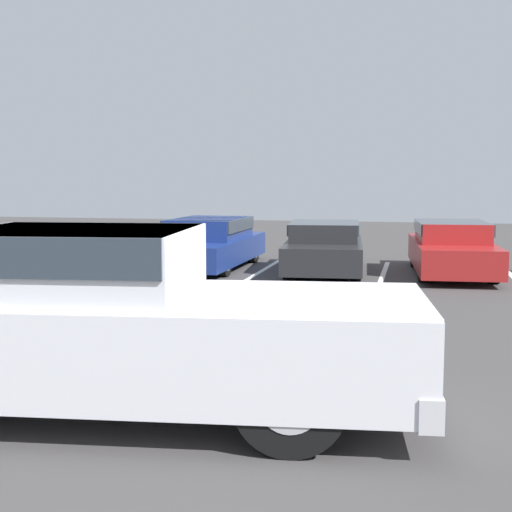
% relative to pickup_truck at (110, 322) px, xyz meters
% --- Properties ---
extents(ground_plane, '(60.00, 60.00, 0.00)m').
position_rel_pickup_truck_xyz_m(ground_plane, '(0.26, 0.40, -0.89)').
color(ground_plane, '#423F3F').
extents(stall_stripe_a, '(0.12, 4.34, 0.01)m').
position_rel_pickup_truck_xyz_m(stall_stripe_a, '(-3.73, 10.82, -0.89)').
color(stall_stripe_a, white).
rests_on(stall_stripe_a, ground_plane).
extents(stall_stripe_b, '(0.12, 4.34, 0.01)m').
position_rel_pickup_truck_xyz_m(stall_stripe_b, '(-0.83, 10.82, -0.89)').
color(stall_stripe_b, white).
rests_on(stall_stripe_b, ground_plane).
extents(stall_stripe_c, '(0.12, 4.34, 0.01)m').
position_rel_pickup_truck_xyz_m(stall_stripe_c, '(2.08, 10.82, -0.89)').
color(stall_stripe_c, white).
rests_on(stall_stripe_c, ground_plane).
extents(pickup_truck, '(6.15, 2.69, 1.78)m').
position_rel_pickup_truck_xyz_m(pickup_truck, '(0.00, 0.00, 0.00)').
color(pickup_truck, silver).
rests_on(pickup_truck, ground_plane).
extents(parked_sedan_a, '(1.88, 4.80, 1.24)m').
position_rel_pickup_truck_xyz_m(parked_sedan_a, '(-2.24, 10.80, -0.23)').
color(parked_sedan_a, navy).
rests_on(parked_sedan_a, ground_plane).
extents(parked_sedan_b, '(2.14, 4.43, 1.20)m').
position_rel_pickup_truck_xyz_m(parked_sedan_b, '(0.68, 10.60, -0.26)').
color(parked_sedan_b, '#232326').
rests_on(parked_sedan_b, ground_plane).
extents(parked_sedan_c, '(2.02, 4.63, 1.24)m').
position_rel_pickup_truck_xyz_m(parked_sedan_c, '(3.61, 10.87, -0.24)').
color(parked_sedan_c, maroon).
rests_on(parked_sedan_c, ground_plane).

